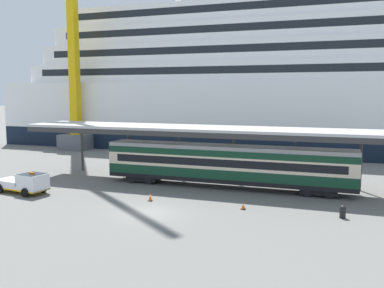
% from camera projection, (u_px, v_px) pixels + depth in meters
% --- Properties ---
extents(ground_plane, '(400.00, 400.00, 0.00)m').
position_uv_depth(ground_plane, '(149.00, 213.00, 32.04)').
color(ground_plane, slate).
extents(cruise_ship, '(120.99, 30.79, 32.23)m').
position_uv_depth(cruise_ship, '(376.00, 82.00, 67.10)').
color(cruise_ship, black).
rests_on(cruise_ship, ground).
extents(platform_canopy, '(42.28, 5.81, 5.75)m').
position_uv_depth(platform_canopy, '(228.00, 131.00, 40.09)').
color(platform_canopy, '#B7B7B7').
rests_on(platform_canopy, ground).
extents(train_carriage, '(23.86, 2.81, 4.11)m').
position_uv_depth(train_carriage, '(226.00, 164.00, 40.07)').
color(train_carriage, black).
rests_on(train_carriage, ground).
extents(service_truck, '(5.44, 2.84, 2.02)m').
position_uv_depth(service_truck, '(25.00, 183.00, 38.01)').
color(service_truck, white).
rests_on(service_truck, ground).
extents(traffic_cone_near, '(0.36, 0.36, 0.61)m').
position_uv_depth(traffic_cone_near, '(243.00, 206.00, 32.88)').
color(traffic_cone_near, black).
rests_on(traffic_cone_near, ground).
extents(traffic_cone_mid, '(0.36, 0.36, 0.74)m').
position_uv_depth(traffic_cone_mid, '(150.00, 197.00, 35.43)').
color(traffic_cone_mid, black).
rests_on(traffic_cone_mid, ground).
extents(dockside_crane, '(10.86, 4.40, 65.69)m').
position_uv_depth(dockside_crane, '(74.00, 16.00, 64.85)').
color(dockside_crane, '#595960').
rests_on(dockside_crane, ground).
extents(quay_bollard, '(0.48, 0.48, 0.96)m').
position_uv_depth(quay_bollard, '(343.00, 211.00, 30.56)').
color(quay_bollard, black).
rests_on(quay_bollard, ground).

